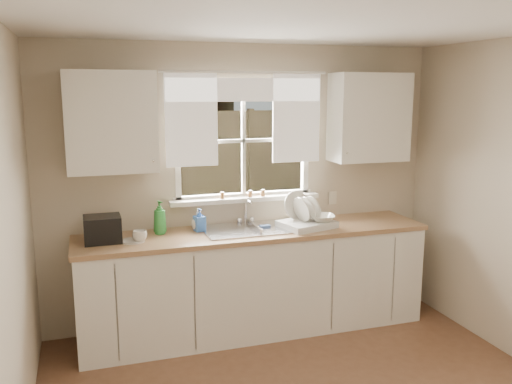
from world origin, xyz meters
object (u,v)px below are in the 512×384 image
object	(u,v)px
dish_rack	(306,220)
soap_bottle_a	(160,217)
cup	(140,236)
black_appliance	(102,229)

from	to	relation	value
dish_rack	soap_bottle_a	size ratio (longest dim) A/B	1.86
cup	black_appliance	xyz separation A→B (m)	(-0.28, 0.09, 0.06)
cup	black_appliance	bearing A→B (deg)	165.47
dish_rack	black_appliance	bearing A→B (deg)	177.50
black_appliance	soap_bottle_a	bearing A→B (deg)	12.39
dish_rack	black_appliance	distance (m)	1.72
black_appliance	cup	bearing A→B (deg)	-17.81
soap_bottle_a	black_appliance	xyz separation A→B (m)	(-0.47, -0.11, -0.04)
dish_rack	soap_bottle_a	distance (m)	1.27
dish_rack	soap_bottle_a	world-z (taller)	dish_rack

